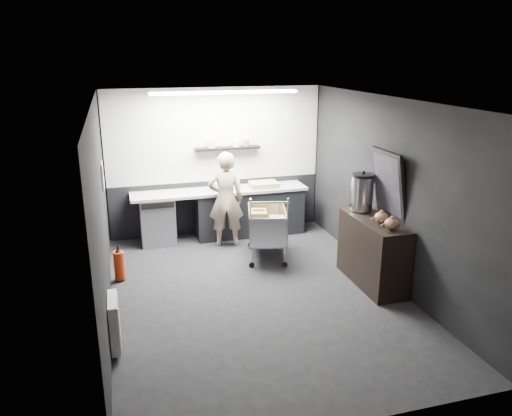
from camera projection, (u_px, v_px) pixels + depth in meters
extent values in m
plane|color=black|center=(256.00, 294.00, 7.10)|extent=(5.50, 5.50, 0.00)
plane|color=silver|center=(257.00, 101.00, 6.30)|extent=(5.50, 5.50, 0.00)
plane|color=black|center=(216.00, 162.00, 9.22)|extent=(5.50, 0.00, 5.50)
plane|color=black|center=(347.00, 294.00, 4.17)|extent=(5.50, 0.00, 5.50)
plane|color=black|center=(101.00, 216.00, 6.18)|extent=(0.00, 5.50, 5.50)
plane|color=black|center=(389.00, 192.00, 7.22)|extent=(0.00, 5.50, 5.50)
cube|color=beige|center=(215.00, 135.00, 9.06)|extent=(3.95, 0.02, 1.70)
cube|color=black|center=(217.00, 206.00, 9.46)|extent=(3.95, 0.02, 1.00)
cube|color=black|center=(228.00, 148.00, 9.08)|extent=(1.20, 0.22, 0.04)
cylinder|color=silver|center=(289.00, 116.00, 9.32)|extent=(0.20, 0.03, 0.20)
cube|color=silver|center=(103.00, 176.00, 7.32)|extent=(0.02, 0.30, 0.40)
cube|color=red|center=(103.00, 171.00, 7.30)|extent=(0.02, 0.22, 0.10)
cube|color=silver|center=(114.00, 323.00, 5.66)|extent=(0.10, 0.50, 0.60)
cube|color=white|center=(225.00, 92.00, 8.00)|extent=(2.40, 0.20, 0.04)
cube|color=black|center=(249.00, 212.00, 9.34)|extent=(2.00, 0.56, 0.85)
cube|color=#A7A7A2|center=(220.00, 191.00, 9.06)|extent=(3.20, 0.60, 0.05)
cube|color=#9EA0A5|center=(157.00, 220.00, 8.90)|extent=(0.60, 0.58, 0.85)
cube|color=black|center=(158.00, 206.00, 8.51)|extent=(0.56, 0.02, 0.10)
imported|color=beige|center=(226.00, 199.00, 8.66)|extent=(0.67, 0.49, 1.69)
cube|color=silver|center=(267.00, 238.00, 8.29)|extent=(0.82, 1.06, 0.02)
cube|color=silver|center=(250.00, 226.00, 8.14)|extent=(0.24, 0.92, 0.50)
cube|color=silver|center=(284.00, 222.00, 8.29)|extent=(0.24, 0.92, 0.50)
cube|color=silver|center=(276.00, 233.00, 7.79)|extent=(0.60, 0.16, 0.50)
cube|color=silver|center=(259.00, 216.00, 8.64)|extent=(0.60, 0.16, 0.50)
cylinder|color=silver|center=(259.00, 258.00, 7.87)|extent=(0.02, 0.02, 0.33)
cylinder|color=silver|center=(290.00, 254.00, 8.00)|extent=(0.02, 0.02, 0.33)
cylinder|color=silver|center=(245.00, 239.00, 8.66)|extent=(0.02, 0.02, 0.33)
cylinder|color=silver|center=(274.00, 236.00, 8.80)|extent=(0.02, 0.02, 0.33)
cylinder|color=#268C35|center=(277.00, 202.00, 7.58)|extent=(0.60, 0.18, 0.03)
cube|color=brown|center=(257.00, 224.00, 8.29)|extent=(0.34, 0.39, 0.42)
cube|color=brown|center=(278.00, 228.00, 8.14)|extent=(0.31, 0.36, 0.38)
cylinder|color=black|center=(259.00, 266.00, 7.91)|extent=(0.09, 0.05, 0.09)
cylinder|color=black|center=(245.00, 247.00, 8.70)|extent=(0.09, 0.05, 0.09)
cylinder|color=black|center=(290.00, 262.00, 8.05)|extent=(0.09, 0.05, 0.09)
cylinder|color=black|center=(274.00, 244.00, 8.84)|extent=(0.09, 0.05, 0.09)
cube|color=black|center=(373.00, 252.00, 7.28)|extent=(0.50, 1.33, 0.99)
cylinder|color=silver|center=(362.00, 193.00, 7.46)|extent=(0.33, 0.33, 0.51)
cylinder|color=black|center=(363.00, 175.00, 7.38)|extent=(0.33, 0.33, 0.04)
sphere|color=black|center=(363.00, 172.00, 7.36)|extent=(0.06, 0.06, 0.06)
ellipsoid|color=brown|center=(381.00, 217.00, 6.96)|extent=(0.20, 0.20, 0.16)
ellipsoid|color=brown|center=(392.00, 224.00, 6.70)|extent=(0.20, 0.20, 0.16)
cube|color=black|center=(389.00, 184.00, 7.09)|extent=(0.22, 0.77, 0.99)
cube|color=black|center=(387.00, 184.00, 7.09)|extent=(0.16, 0.66, 0.85)
cylinder|color=#B52A0C|center=(120.00, 265.00, 7.45)|extent=(0.16, 0.16, 0.43)
cone|color=black|center=(118.00, 250.00, 7.38)|extent=(0.11, 0.11, 0.06)
cylinder|color=black|center=(118.00, 248.00, 7.36)|extent=(0.03, 0.03, 0.06)
cube|color=tan|center=(264.00, 185.00, 9.21)|extent=(0.51, 0.39, 0.10)
cylinder|color=beige|center=(234.00, 183.00, 9.09)|extent=(0.21, 0.21, 0.21)
cube|color=silver|center=(216.00, 186.00, 8.96)|extent=(0.20, 0.16, 0.17)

